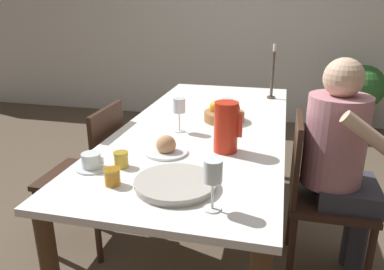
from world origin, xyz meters
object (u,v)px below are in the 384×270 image
Objects in this scene: serving_tray at (175,184)px; teacup_across at (227,104)px; chair_person_side at (318,192)px; wine_glass_water at (179,107)px; teacup_near_person at (92,162)px; fruit_bowl at (224,115)px; wine_glass_juice at (213,174)px; candlestick_tall at (272,77)px; bread_plate at (166,148)px; chair_opposite at (91,172)px; red_pitcher at (226,127)px; person_seated at (340,155)px; jam_jar_red at (121,159)px; jam_jar_amber at (112,176)px; potted_plant at (362,92)px.

teacup_across is at bearing 88.92° from serving_tray.
chair_person_side is 6.22× the size of teacup_across.
wine_glass_water is 0.67m from serving_tray.
serving_tray is (0.39, -0.08, -0.01)m from teacup_near_person.
wine_glass_water is 0.34m from fruit_bowl.
chair_person_side is 0.96m from wine_glass_juice.
teacup_across is at bearing -127.60° from candlestick_tall.
wine_glass_water is at bearing 94.18° from bread_plate.
chair_person_side is 1.00× the size of chair_opposite.
wine_glass_juice reaches higher than serving_tray.
chair_opposite is at bearing 169.09° from red_pitcher.
person_seated is 6.35× the size of wine_glass_water.
wine_glass_water is at bearing 142.15° from red_pitcher.
bread_plate is 3.01× the size of jam_jar_red.
wine_glass_water is 0.92× the size of bread_plate.
wine_glass_juice reaches higher than teacup_near_person.
person_seated is 0.62m from red_pitcher.
jam_jar_amber and jam_jar_red have the same top height.
chair_person_side is at bearing -0.69° from wine_glass_water.
teacup_near_person is at bearing -61.14° from chair_person_side.
wine_glass_water reaches higher than chair_opposite.
chair_opposite is at bearing -140.60° from teacup_across.
chair_opposite is at bearing -87.74° from person_seated.
wine_glass_water is 1.32× the size of teacup_across.
bread_plate is at bearing -67.17° from chair_person_side.
wine_glass_water is 0.34m from bread_plate.
person_seated is 5.84× the size of bread_plate.
serving_tray is at bearing -101.12° from candlestick_tall.
person_seated is 2.46m from potted_plant.
candlestick_tall is (0.27, 0.36, 0.13)m from teacup_across.
fruit_bowl is (0.29, 0.92, 0.00)m from jam_jar_amber.
chair_opposite is 0.81m from jam_jar_amber.
bread_plate is 0.26× the size of potted_plant.
candlestick_tall is 1.81m from potted_plant.
person_seated reaches higher than jam_jar_red.
chair_opposite reaches higher than jam_jar_red.
wine_glass_juice is 0.58× the size of serving_tray.
chair_opposite is 0.68m from bread_plate.
chair_opposite is 4.33× the size of bread_plate.
chair_person_side reaches higher than teacup_near_person.
teacup_across is at bearing -132.42° from chair_person_side.
bread_plate is at bearing -108.13° from fruit_bowl.
wine_glass_water is 2.77m from potted_plant.
wine_glass_water reaches higher than jam_jar_amber.
person_seated is at bearing -66.52° from candlestick_tall.
fruit_bowl reaches higher than serving_tray.
jam_jar_red is (-0.41, -0.28, -0.08)m from red_pitcher.
potted_plant is at bearing 71.69° from wine_glass_juice.
person_seated reaches higher than wine_glass_water.
bread_plate is at bearing -100.72° from teacup_across.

